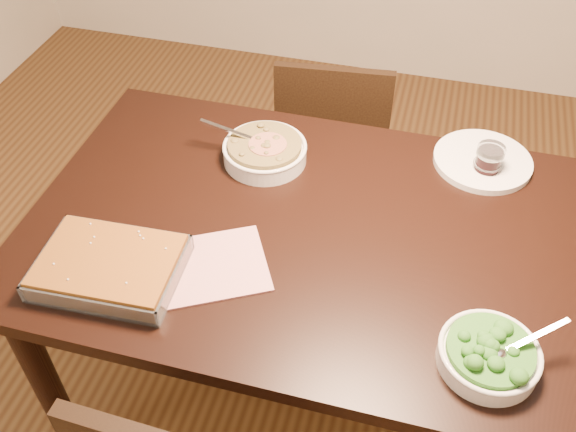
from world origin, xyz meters
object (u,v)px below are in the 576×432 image
object	(u,v)px
table	(312,255)
chair_far	(333,141)
stew_bowl	(265,151)
broccoli_bowl	(489,355)
dinner_plate	(482,161)
wine_tumbler	(489,160)
baking_dish	(110,267)

from	to	relation	value
table	chair_far	bearing A→B (deg)	97.33
stew_bowl	broccoli_bowl	xyz separation A→B (m)	(0.61, -0.50, -0.00)
dinner_plate	table	bearing A→B (deg)	-136.84
dinner_plate	chair_far	size ratio (longest dim) A/B	0.32
broccoli_bowl	wine_tumbler	distance (m)	0.60
broccoli_bowl	dinner_plate	distance (m)	0.64
broccoli_bowl	chair_far	bearing A→B (deg)	117.01
table	chair_far	size ratio (longest dim) A/B	1.73
table	chair_far	world-z (taller)	chair_far
wine_tumbler	dinner_plate	world-z (taller)	wine_tumbler
stew_bowl	table	bearing A→B (deg)	-49.91
broccoli_bowl	chair_far	xyz separation A→B (m)	(-0.52, 1.01, -0.33)
stew_bowl	dinner_plate	distance (m)	0.59
baking_dish	stew_bowl	bearing A→B (deg)	63.15
baking_dish	chair_far	distance (m)	1.10
chair_far	broccoli_bowl	bearing A→B (deg)	111.20
broccoli_bowl	baking_dish	size ratio (longest dim) A/B	0.65
table	stew_bowl	xyz separation A→B (m)	(-0.19, 0.22, 0.13)
table	wine_tumbler	bearing A→B (deg)	39.10
table	chair_far	distance (m)	0.77
baking_dish	dinner_plate	size ratio (longest dim) A/B	1.24
stew_bowl	baking_dish	bearing A→B (deg)	-114.25
table	baking_dish	bearing A→B (deg)	-147.16
wine_tumbler	chair_far	xyz separation A→B (m)	(-0.49, 0.42, -0.35)
stew_bowl	chair_far	xyz separation A→B (m)	(0.09, 0.51, -0.33)
broccoli_bowl	wine_tumbler	xyz separation A→B (m)	(-0.03, 0.60, 0.02)
stew_bowl	baking_dish	xyz separation A→B (m)	(-0.22, -0.48, -0.00)
table	baking_dish	distance (m)	0.50
baking_dish	table	bearing A→B (deg)	30.24
table	baking_dish	world-z (taller)	baking_dish
dinner_plate	chair_far	world-z (taller)	chair_far
baking_dish	dinner_plate	xyz separation A→B (m)	(0.79, 0.62, -0.02)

